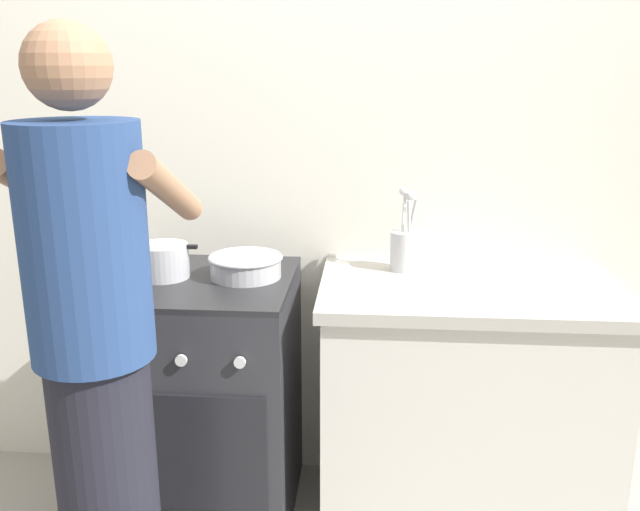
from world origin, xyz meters
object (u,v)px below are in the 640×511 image
Objects in this scene: stove_range at (209,399)px; person at (98,370)px; mixing_bowl at (246,265)px; pot at (163,261)px; utensil_crock at (405,246)px.

person is (-0.12, -0.64, 0.41)m from stove_range.
person reaches higher than mixing_bowl.
person is at bearing -87.85° from pot.
stove_range is 3.72× the size of pot.
mixing_bowl is 0.85× the size of utensil_crock.
utensil_crock reaches higher than pot.
person is (0.02, -0.65, -0.10)m from pot.
person reaches higher than stove_range.
utensil_crock is (0.54, 0.13, 0.04)m from mixing_bowl.
utensil_crock reaches higher than stove_range.
mixing_bowl is 0.56m from utensil_crock.
pot reaches higher than mixing_bowl.
pot is at bearing 176.22° from stove_range.
person is at bearing -135.03° from utensil_crock.
stove_range is at bearing -166.25° from mixing_bowl.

